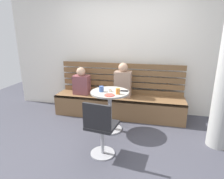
# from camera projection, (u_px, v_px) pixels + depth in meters

# --- Properties ---
(ground) EXTENTS (8.00, 8.00, 0.00)m
(ground) POSITION_uv_depth(u_px,v_px,m) (104.00, 146.00, 3.07)
(ground) COLOR #42424C
(back_wall) EXTENTS (5.20, 0.10, 2.90)m
(back_wall) POSITION_uv_depth(u_px,v_px,m) (123.00, 46.00, 4.18)
(back_wall) COLOR white
(back_wall) RESTS_ON ground
(booth_bench) EXTENTS (2.70, 0.52, 0.44)m
(booth_bench) POSITION_uv_depth(u_px,v_px,m) (118.00, 106.00, 4.12)
(booth_bench) COLOR brown
(booth_bench) RESTS_ON ground
(booth_backrest) EXTENTS (2.65, 0.04, 0.66)m
(booth_backrest) POSITION_uv_depth(u_px,v_px,m) (121.00, 78.00, 4.19)
(booth_backrest) COLOR brown
(booth_backrest) RESTS_ON booth_bench
(cafe_table) EXTENTS (0.68, 0.68, 0.74)m
(cafe_table) POSITION_uv_depth(u_px,v_px,m) (110.00, 103.00, 3.46)
(cafe_table) COLOR #ADADB2
(cafe_table) RESTS_ON ground
(white_chair) EXTENTS (0.45, 0.45, 0.85)m
(white_chair) POSITION_uv_depth(u_px,v_px,m) (100.00, 127.00, 2.70)
(white_chair) COLOR #ADADB2
(white_chair) RESTS_ON ground
(person_adult) EXTENTS (0.34, 0.22, 0.71)m
(person_adult) POSITION_uv_depth(u_px,v_px,m) (123.00, 82.00, 3.99)
(person_adult) COLOR #9E7F6B
(person_adult) RESTS_ON booth_bench
(person_child_left) EXTENTS (0.34, 0.22, 0.59)m
(person_child_left) POSITION_uv_depth(u_px,v_px,m) (81.00, 82.00, 4.18)
(person_child_left) COLOR brown
(person_child_left) RESTS_ON booth_bench
(cup_espresso_small) EXTENTS (0.06, 0.06, 0.05)m
(cup_espresso_small) POSITION_uv_depth(u_px,v_px,m) (110.00, 90.00, 3.39)
(cup_espresso_small) COLOR silver
(cup_espresso_small) RESTS_ON cafe_table
(cup_tumbler_orange) EXTENTS (0.07, 0.07, 0.10)m
(cup_tumbler_orange) POSITION_uv_depth(u_px,v_px,m) (118.00, 91.00, 3.24)
(cup_tumbler_orange) COLOR orange
(cup_tumbler_orange) RESTS_ON cafe_table
(cup_mug_blue) EXTENTS (0.08, 0.08, 0.09)m
(cup_mug_blue) POSITION_uv_depth(u_px,v_px,m) (101.00, 89.00, 3.38)
(cup_mug_blue) COLOR #3D5B9E
(cup_mug_blue) RESTS_ON cafe_table
(plate_small) EXTENTS (0.17, 0.17, 0.01)m
(plate_small) POSITION_uv_depth(u_px,v_px,m) (109.00, 95.00, 3.18)
(plate_small) COLOR #DB4C42
(plate_small) RESTS_ON cafe_table
(phone_on_table) EXTENTS (0.14, 0.07, 0.01)m
(phone_on_table) POSITION_uv_depth(u_px,v_px,m) (124.00, 91.00, 3.41)
(phone_on_table) COLOR black
(phone_on_table) RESTS_ON cafe_table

